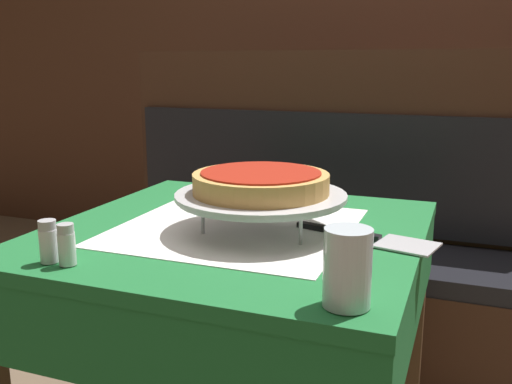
{
  "coord_description": "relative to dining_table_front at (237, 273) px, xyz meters",
  "views": [
    {
      "loc": [
        0.49,
        -1.17,
        1.11
      ],
      "look_at": [
        0.06,
        -0.04,
        0.84
      ],
      "focal_mm": 40.0,
      "sensor_mm": 36.0,
      "label": 1
    }
  ],
  "objects": [
    {
      "name": "pizza_server",
      "position": [
        0.31,
        0.01,
        0.12
      ],
      "size": [
        0.32,
        0.13,
        0.01
      ],
      "color": "#BCBCC1",
      "rests_on": "dining_table_front"
    },
    {
      "name": "salt_shaker",
      "position": [
        -0.24,
        -0.35,
        0.15
      ],
      "size": [
        0.03,
        0.03,
        0.08
      ],
      "color": "silver",
      "rests_on": "dining_table_front"
    },
    {
      "name": "pepper_shaker",
      "position": [
        -0.2,
        -0.35,
        0.15
      ],
      "size": [
        0.03,
        0.03,
        0.08
      ],
      "color": "silver",
      "rests_on": "dining_table_front"
    },
    {
      "name": "booth_bench",
      "position": [
        -0.02,
        0.82,
        -0.29
      ],
      "size": [
        1.64,
        0.45,
        1.16
      ],
      "color": "#3D2316",
      "rests_on": "ground_plane"
    },
    {
      "name": "dining_table_front",
      "position": [
        0.0,
        0.0,
        0.0
      ],
      "size": [
        0.83,
        0.83,
        0.74
      ],
      "color": "#1E6B33",
      "rests_on": "ground_plane"
    },
    {
      "name": "dining_table_rear",
      "position": [
        0.21,
        1.47,
        -0.0
      ],
      "size": [
        0.66,
        0.66,
        0.74
      ],
      "color": "red",
      "rests_on": "ground_plane"
    },
    {
      "name": "deep_dish_pizza",
      "position": [
        0.06,
        -0.01,
        0.23
      ],
      "size": [
        0.3,
        0.3,
        0.05
      ],
      "color": "tan",
      "rests_on": "pizza_pan_stand"
    },
    {
      "name": "back_wall_panel",
      "position": [
        0.0,
        2.01,
        0.57
      ],
      "size": [
        6.0,
        0.04,
        2.4
      ],
      "primitive_type": "cube",
      "color": "#4C2D1E",
      "rests_on": "ground_plane"
    },
    {
      "name": "pizza_pan_stand",
      "position": [
        0.06,
        -0.01,
        0.19
      ],
      "size": [
        0.38,
        0.38,
        0.09
      ],
      "color": "#ADADB2",
      "rests_on": "dining_table_front"
    },
    {
      "name": "water_glass_near",
      "position": [
        0.33,
        -0.34,
        0.18
      ],
      "size": [
        0.08,
        0.08,
        0.12
      ],
      "color": "silver",
      "rests_on": "dining_table_front"
    },
    {
      "name": "condiment_caddy",
      "position": [
        0.14,
        1.56,
        0.15
      ],
      "size": [
        0.13,
        0.13,
        0.16
      ],
      "color": "black",
      "rests_on": "dining_table_rear"
    }
  ]
}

